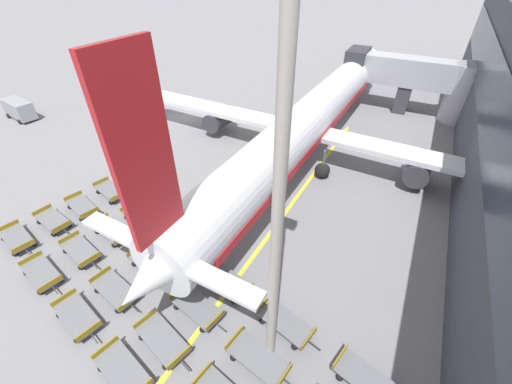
{
  "coord_description": "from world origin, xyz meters",
  "views": [
    {
      "loc": [
        25.19,
        -28.51,
        16.38
      ],
      "look_at": [
        15.96,
        -11.08,
        1.34
      ],
      "focal_mm": 22.0,
      "sensor_mm": 36.0,
      "label": 1
    }
  ],
  "objects_px": {
    "baggage_dolly_row_near_col_b": "(42,273)",
    "baggage_dolly_row_mid_b_col_a": "(82,206)",
    "baggage_dolly_row_far_col_e": "(285,322)",
    "baggage_dolly_row_mid_b_col_c": "(151,263)",
    "baggage_dolly_row_mid_b_col_d": "(197,307)",
    "baggage_dolly_row_near_col_a": "(17,238)",
    "baggage_dolly_row_far_col_b": "(141,216)",
    "baggage_dolly_row_mid_a_col_a": "(53,221)",
    "baggage_dolly_row_far_col_c": "(178,243)",
    "baggage_dolly_row_near_col_c": "(77,316)",
    "baggage_dolly_row_near_col_d": "(123,371)",
    "baggage_dolly_row_mid_a_col_c": "(115,290)",
    "baggage_dolly_row_far_col_d": "(227,281)",
    "baggage_dolly_row_far_col_f": "(368,381)",
    "airplane": "(311,119)",
    "service_van": "(19,109)",
    "baggage_dolly_row_far_col_a": "(110,191)",
    "baggage_dolly_row_mid_a_col_d": "(162,340)",
    "baggage_dolly_row_mid_b_col_b": "(112,231)",
    "baggage_dolly_row_mid_b_col_e": "(258,359)",
    "baggage_dolly_row_mid_a_col_b": "(81,251)"
  },
  "relations": [
    {
      "from": "baggage_dolly_row_mid_a_col_b",
      "to": "baggage_dolly_row_mid_b_col_b",
      "type": "height_order",
      "value": "same"
    },
    {
      "from": "baggage_dolly_row_mid_a_col_d",
      "to": "baggage_dolly_row_far_col_c",
      "type": "bearing_deg",
      "value": 122.5
    },
    {
      "from": "baggage_dolly_row_near_col_a",
      "to": "baggage_dolly_row_mid_b_col_c",
      "type": "bearing_deg",
      "value": 15.53
    },
    {
      "from": "baggage_dolly_row_near_col_a",
      "to": "baggage_dolly_row_far_col_b",
      "type": "distance_m",
      "value": 8.35
    },
    {
      "from": "baggage_dolly_row_near_col_d",
      "to": "baggage_dolly_row_far_col_a",
      "type": "bearing_deg",
      "value": 140.31
    },
    {
      "from": "baggage_dolly_row_far_col_d",
      "to": "baggage_dolly_row_mid_b_col_d",
      "type": "bearing_deg",
      "value": -103.6
    },
    {
      "from": "airplane",
      "to": "baggage_dolly_row_far_col_a",
      "type": "height_order",
      "value": "airplane"
    },
    {
      "from": "baggage_dolly_row_near_col_b",
      "to": "airplane",
      "type": "bearing_deg",
      "value": 68.32
    },
    {
      "from": "baggage_dolly_row_mid_b_col_c",
      "to": "baggage_dolly_row_far_col_e",
      "type": "bearing_deg",
      "value": 1.71
    },
    {
      "from": "baggage_dolly_row_far_col_e",
      "to": "baggage_dolly_row_far_col_f",
      "type": "distance_m",
      "value": 4.69
    },
    {
      "from": "baggage_dolly_row_near_col_b",
      "to": "baggage_dolly_row_mid_b_col_e",
      "type": "height_order",
      "value": "same"
    },
    {
      "from": "baggage_dolly_row_mid_b_col_a",
      "to": "baggage_dolly_row_mid_b_col_d",
      "type": "relative_size",
      "value": 1.0
    },
    {
      "from": "baggage_dolly_row_far_col_e",
      "to": "baggage_dolly_row_far_col_f",
      "type": "bearing_deg",
      "value": -10.61
    },
    {
      "from": "baggage_dolly_row_near_col_d",
      "to": "baggage_dolly_row_mid_a_col_c",
      "type": "height_order",
      "value": "same"
    },
    {
      "from": "baggage_dolly_row_mid_b_col_c",
      "to": "baggage_dolly_row_mid_b_col_d",
      "type": "xyz_separation_m",
      "value": [
        4.49,
        -1.21,
        0.0
      ]
    },
    {
      "from": "baggage_dolly_row_mid_b_col_a",
      "to": "baggage_dolly_row_far_col_e",
      "type": "xyz_separation_m",
      "value": [
        18.12,
        -1.47,
        0.0
      ]
    },
    {
      "from": "baggage_dolly_row_mid_b_col_c",
      "to": "baggage_dolly_row_far_col_d",
      "type": "relative_size",
      "value": 1.0
    },
    {
      "from": "baggage_dolly_row_far_col_a",
      "to": "baggage_dolly_row_mid_b_col_c",
      "type": "bearing_deg",
      "value": -26.55
    },
    {
      "from": "service_van",
      "to": "baggage_dolly_row_far_col_e",
      "type": "relative_size",
      "value": 1.24
    },
    {
      "from": "baggage_dolly_row_mid_a_col_d",
      "to": "baggage_dolly_row_mid_b_col_b",
      "type": "bearing_deg",
      "value": 152.59
    },
    {
      "from": "baggage_dolly_row_near_col_c",
      "to": "baggage_dolly_row_mid_b_col_b",
      "type": "xyz_separation_m",
      "value": [
        -3.62,
        5.67,
        0.0
      ]
    },
    {
      "from": "service_van",
      "to": "baggage_dolly_row_mid_b_col_d",
      "type": "height_order",
      "value": "service_van"
    },
    {
      "from": "baggage_dolly_row_near_col_c",
      "to": "baggage_dolly_row_far_col_b",
      "type": "relative_size",
      "value": 1.0
    },
    {
      "from": "baggage_dolly_row_near_col_b",
      "to": "baggage_dolly_row_far_col_a",
      "type": "distance_m",
      "value": 8.6
    },
    {
      "from": "baggage_dolly_row_near_col_a",
      "to": "baggage_dolly_row_far_col_f",
      "type": "height_order",
      "value": "same"
    },
    {
      "from": "baggage_dolly_row_near_col_d",
      "to": "baggage_dolly_row_far_col_c",
      "type": "distance_m",
      "value": 8.38
    },
    {
      "from": "airplane",
      "to": "baggage_dolly_row_far_col_e",
      "type": "height_order",
      "value": "airplane"
    },
    {
      "from": "baggage_dolly_row_mid_a_col_a",
      "to": "baggage_dolly_row_far_col_c",
      "type": "bearing_deg",
      "value": 14.77
    },
    {
      "from": "service_van",
      "to": "baggage_dolly_row_far_col_f",
      "type": "distance_m",
      "value": 45.84
    },
    {
      "from": "airplane",
      "to": "baggage_dolly_row_near_col_a",
      "type": "height_order",
      "value": "airplane"
    },
    {
      "from": "baggage_dolly_row_mid_b_col_d",
      "to": "baggage_dolly_row_mid_a_col_d",
      "type": "bearing_deg",
      "value": -100.51
    },
    {
      "from": "baggage_dolly_row_far_col_b",
      "to": "baggage_dolly_row_far_col_d",
      "type": "height_order",
      "value": "same"
    },
    {
      "from": "baggage_dolly_row_mid_a_col_c",
      "to": "baggage_dolly_row_mid_b_col_d",
      "type": "height_order",
      "value": "same"
    },
    {
      "from": "baggage_dolly_row_mid_a_col_d",
      "to": "baggage_dolly_row_mid_b_col_d",
      "type": "distance_m",
      "value": 2.39
    },
    {
      "from": "airplane",
      "to": "service_van",
      "type": "bearing_deg",
      "value": -165.57
    },
    {
      "from": "baggage_dolly_row_mid_a_col_a",
      "to": "baggage_dolly_row_mid_a_col_c",
      "type": "distance_m",
      "value": 9.15
    },
    {
      "from": "baggage_dolly_row_near_col_b",
      "to": "baggage_dolly_row_mid_b_col_a",
      "type": "height_order",
      "value": "same"
    },
    {
      "from": "baggage_dolly_row_far_col_c",
      "to": "baggage_dolly_row_far_col_f",
      "type": "bearing_deg",
      "value": -11.6
    },
    {
      "from": "baggage_dolly_row_far_col_a",
      "to": "baggage_dolly_row_mid_a_col_c",
      "type": "bearing_deg",
      "value": -40.26
    },
    {
      "from": "baggage_dolly_row_near_col_b",
      "to": "baggage_dolly_row_far_col_a",
      "type": "height_order",
      "value": "same"
    },
    {
      "from": "baggage_dolly_row_far_col_f",
      "to": "baggage_dolly_row_far_col_e",
      "type": "bearing_deg",
      "value": 169.39
    },
    {
      "from": "baggage_dolly_row_far_col_a",
      "to": "baggage_dolly_row_far_col_b",
      "type": "height_order",
      "value": "same"
    },
    {
      "from": "baggage_dolly_row_mid_a_col_d",
      "to": "baggage_dolly_row_far_col_a",
      "type": "height_order",
      "value": "same"
    },
    {
      "from": "service_van",
      "to": "baggage_dolly_row_mid_a_col_b",
      "type": "bearing_deg",
      "value": -24.37
    },
    {
      "from": "baggage_dolly_row_near_col_d",
      "to": "baggage_dolly_row_mid_b_col_e",
      "type": "height_order",
      "value": "same"
    },
    {
      "from": "baggage_dolly_row_near_col_b",
      "to": "baggage_dolly_row_near_col_c",
      "type": "height_order",
      "value": "same"
    },
    {
      "from": "baggage_dolly_row_mid_a_col_a",
      "to": "baggage_dolly_row_mid_b_col_d",
      "type": "distance_m",
      "value": 13.87
    },
    {
      "from": "baggage_dolly_row_mid_a_col_b",
      "to": "baggage_dolly_row_far_col_a",
      "type": "bearing_deg",
      "value": 121.89
    },
    {
      "from": "airplane",
      "to": "baggage_dolly_row_far_col_e",
      "type": "relative_size",
      "value": 12.17
    },
    {
      "from": "baggage_dolly_row_far_col_b",
      "to": "baggage_dolly_row_far_col_c",
      "type": "xyz_separation_m",
      "value": [
        4.27,
        -0.87,
        0.0
      ]
    }
  ]
}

